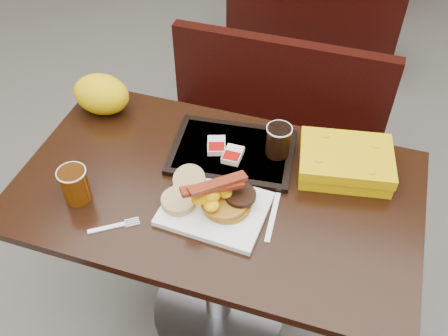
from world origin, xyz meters
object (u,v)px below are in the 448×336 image
(coffee_cup_near, at_px, (75,185))
(hashbrown_sleeve_left, at_px, (216,145))
(paper_bag, at_px, (101,94))
(tray, at_px, (232,152))
(platter, at_px, (215,209))
(table_near, at_px, (218,258))
(fork, at_px, (106,228))
(clamshell, at_px, (345,162))
(bench_near_n, at_px, (267,135))
(coffee_cup_far, at_px, (278,141))
(hashbrown_sleeve_right, at_px, (233,155))
(bench_far_s, at_px, (316,9))
(pancake_stack, at_px, (227,202))
(knife, at_px, (273,217))

(coffee_cup_near, relative_size, hashbrown_sleeve_left, 1.44)
(paper_bag, bearing_deg, tray, -8.63)
(platter, bearing_deg, table_near, 107.83)
(platter, height_order, fork, platter)
(hashbrown_sleeve_left, xyz_separation_m, clamshell, (0.40, 0.04, 0.01))
(bench_near_n, distance_m, hashbrown_sleeve_left, 0.70)
(coffee_cup_far, height_order, paper_bag, paper_bag)
(tray, relative_size, hashbrown_sleeve_right, 5.15)
(bench_far_s, bearing_deg, fork, -96.47)
(pancake_stack, xyz_separation_m, coffee_cup_far, (0.08, 0.25, 0.04))
(knife, xyz_separation_m, hashbrown_sleeve_right, (-0.17, 0.18, 0.03))
(knife, bearing_deg, hashbrown_sleeve_right, -139.68)
(coffee_cup_near, bearing_deg, tray, 40.06)
(knife, distance_m, hashbrown_sleeve_left, 0.31)
(knife, bearing_deg, table_near, -111.41)
(hashbrown_sleeve_left, distance_m, hashbrown_sleeve_right, 0.07)
(table_near, distance_m, hashbrown_sleeve_left, 0.43)
(tray, bearing_deg, bench_near_n, 83.93)
(paper_bag, bearing_deg, coffee_cup_far, -4.15)
(bench_near_n, distance_m, knife, 0.87)
(table_near, xyz_separation_m, bench_near_n, (0.00, 0.70, -0.02))
(table_near, height_order, bench_near_n, table_near)
(hashbrown_sleeve_right, bearing_deg, clamshell, 11.64)
(table_near, relative_size, platter, 4.14)
(fork, height_order, tray, tray)
(bench_near_n, xyz_separation_m, pancake_stack, (0.05, -0.77, 0.42))
(fork, bearing_deg, tray, 23.75)
(bench_far_s, relative_size, knife, 5.51)
(bench_far_s, bearing_deg, coffee_cup_far, -85.35)
(table_near, xyz_separation_m, pancake_stack, (0.05, -0.07, 0.41))
(bench_far_s, relative_size, platter, 3.45)
(table_near, distance_m, pancake_stack, 0.42)
(knife, bearing_deg, bench_near_n, -169.92)
(bench_far_s, relative_size, hashbrown_sleeve_right, 13.42)
(hashbrown_sleeve_right, bearing_deg, fork, -125.04)
(platter, height_order, pancake_stack, pancake_stack)
(hashbrown_sleeve_left, bearing_deg, clamshell, -12.22)
(platter, relative_size, tray, 0.76)
(fork, distance_m, tray, 0.46)
(bench_near_n, xyz_separation_m, clamshell, (0.35, -0.51, 0.43))
(bench_far_s, height_order, paper_bag, paper_bag)
(hashbrown_sleeve_left, bearing_deg, coffee_cup_far, -7.22)
(hashbrown_sleeve_right, xyz_separation_m, clamshell, (0.34, 0.07, 0.01))
(bench_near_n, bearing_deg, table_near, -90.00)
(tray, height_order, coffee_cup_far, coffee_cup_far)
(coffee_cup_far, bearing_deg, hashbrown_sleeve_left, -169.00)
(tray, xyz_separation_m, hashbrown_sleeve_left, (-0.05, -0.01, 0.02))
(pancake_stack, height_order, coffee_cup_far, coffee_cup_far)
(pancake_stack, xyz_separation_m, tray, (-0.05, 0.22, -0.02))
(tray, bearing_deg, table_near, -96.96)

